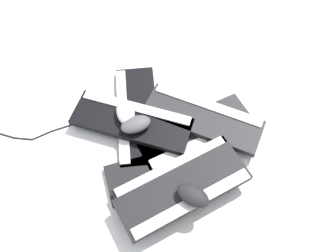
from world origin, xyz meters
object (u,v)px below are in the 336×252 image
keyboard_1 (170,171)px  keyboard_4 (203,118)px  keyboard_5 (132,121)px  mouse_0 (193,195)px  keyboard_2 (195,132)px  keyboard_3 (179,181)px  keyboard_0 (137,115)px  mouse_1 (138,208)px  mouse_2 (136,124)px  keyboard_6 (184,190)px  mouse_3 (125,112)px

keyboard_1 → keyboard_4: bearing=-73.8°
keyboard_5 → mouse_0: 0.38m
keyboard_2 → keyboard_5: bearing=40.7°
keyboard_3 → keyboard_5: size_ratio=1.02×
keyboard_0 → mouse_1: mouse_1 is taller
keyboard_0 → keyboard_1: 0.26m
keyboard_3 → keyboard_1: bearing=-8.6°
keyboard_3 → mouse_2: mouse_2 is taller
keyboard_6 → keyboard_3: bearing=-26.6°
keyboard_1 → mouse_1: mouse_1 is taller
keyboard_4 → keyboard_5: (0.17, 0.20, 0.00)m
mouse_2 → mouse_0: bearing=103.7°
mouse_3 → keyboard_0: bearing=-63.1°
keyboard_3 → mouse_1: bearing=80.2°
keyboard_1 → keyboard_4: keyboard_4 is taller
mouse_1 → keyboard_5: bearing=-11.0°
keyboard_4 → mouse_2: (0.13, 0.22, 0.04)m
keyboard_1 → keyboard_5: 0.24m
keyboard_3 → keyboard_4: 0.27m
keyboard_0 → keyboard_2: (-0.20, -0.11, 0.00)m
keyboard_0 → mouse_1: (-0.29, 0.23, 0.01)m
mouse_1 → keyboard_1: bearing=-54.7°
keyboard_5 → keyboard_1: bearing=174.4°
keyboard_5 → mouse_2: mouse_2 is taller
mouse_2 → keyboard_1: bearing=107.6°
keyboard_0 → mouse_0: size_ratio=4.03×
keyboard_1 → mouse_3: mouse_3 is taller
mouse_2 → keyboard_5: bearing=-84.5°
keyboard_6 → mouse_2: (0.29, -0.04, 0.01)m
keyboard_2 → keyboard_6: (-0.15, 0.21, 0.06)m
keyboard_3 → mouse_0: 0.11m
keyboard_4 → mouse_2: bearing=59.4°
keyboard_2 → mouse_1: 0.36m
keyboard_0 → keyboard_6: bearing=165.2°
keyboard_1 → keyboard_6: (-0.10, 0.03, 0.06)m
mouse_2 → keyboard_6: bearing=103.0°
keyboard_4 → mouse_1: 0.41m
keyboard_2 → mouse_1: bearing=103.5°
keyboard_0 → keyboard_6: (-0.36, 0.09, 0.06)m
keyboard_5 → mouse_3: 0.04m
keyboard_1 → mouse_2: (0.19, -0.01, 0.07)m
keyboard_3 → mouse_3: 0.32m
keyboard_4 → keyboard_5: 0.26m
keyboard_3 → mouse_2: (0.25, -0.02, 0.04)m
keyboard_2 → keyboard_6: bearing=126.6°
keyboard_3 → keyboard_4: same height
mouse_1 → keyboard_2: bearing=-51.3°
mouse_3 → keyboard_3: bearing=-157.2°
mouse_2 → mouse_3: same height
keyboard_2 → keyboard_3: keyboard_3 is taller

